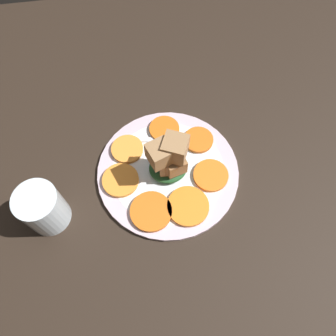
% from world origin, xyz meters
% --- Properties ---
extents(table_slab, '(1.20, 1.20, 0.02)m').
position_xyz_m(table_slab, '(0.00, 0.00, 0.01)').
color(table_slab, black).
rests_on(table_slab, ground).
extents(plate, '(0.30, 0.30, 0.01)m').
position_xyz_m(plate, '(0.00, 0.00, 0.03)').
color(plate, silver).
rests_on(plate, table_slab).
extents(carrot_slice_0, '(0.08, 0.08, 0.01)m').
position_xyz_m(carrot_slice_0, '(0.10, 0.01, 0.04)').
color(carrot_slice_0, orange).
rests_on(carrot_slice_0, plate).
extents(carrot_slice_1, '(0.08, 0.08, 0.01)m').
position_xyz_m(carrot_slice_1, '(0.05, 0.09, 0.04)').
color(carrot_slice_1, orange).
rests_on(carrot_slice_1, plate).
extents(carrot_slice_2, '(0.08, 0.08, 0.01)m').
position_xyz_m(carrot_slice_2, '(-0.03, 0.09, 0.04)').
color(carrot_slice_2, orange).
rests_on(carrot_slice_2, plate).
extents(carrot_slice_3, '(0.07, 0.07, 0.01)m').
position_xyz_m(carrot_slice_3, '(-0.09, 0.03, 0.04)').
color(carrot_slice_3, orange).
rests_on(carrot_slice_3, plate).
extents(carrot_slice_4, '(0.06, 0.06, 0.01)m').
position_xyz_m(carrot_slice_4, '(-0.08, -0.06, 0.04)').
color(carrot_slice_4, orange).
rests_on(carrot_slice_4, plate).
extents(carrot_slice_5, '(0.07, 0.07, 0.01)m').
position_xyz_m(carrot_slice_5, '(-0.01, -0.10, 0.04)').
color(carrot_slice_5, orange).
rests_on(carrot_slice_5, plate).
extents(carrot_slice_6, '(0.07, 0.07, 0.01)m').
position_xyz_m(carrot_slice_6, '(0.08, -0.06, 0.04)').
color(carrot_slice_6, orange).
rests_on(carrot_slice_6, plate).
extents(center_pile, '(0.09, 0.07, 0.11)m').
position_xyz_m(center_pile, '(-0.00, 0.00, 0.08)').
color(center_pile, '#235128').
rests_on(center_pile, plate).
extents(fork, '(0.18, 0.04, 0.00)m').
position_xyz_m(fork, '(-0.02, -0.07, 0.03)').
color(fork, silver).
rests_on(fork, plate).
extents(water_glass, '(0.08, 0.08, 0.10)m').
position_xyz_m(water_glass, '(0.25, 0.06, 0.07)').
color(water_glass, silver).
rests_on(water_glass, table_slab).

